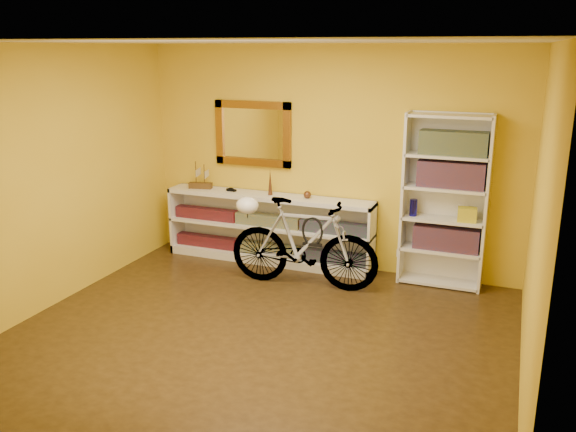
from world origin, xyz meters
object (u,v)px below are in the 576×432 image
at_px(console_unit, 268,229).
at_px(helmet, 247,205).
at_px(bicycle, 303,243).
at_px(bookcase, 444,202).

xyz_separation_m(console_unit, helmet, (0.02, -0.63, 0.45)).
distance_m(console_unit, bicycle, 0.89).
relative_size(bicycle, helmet, 6.72).
bearing_deg(bicycle, console_unit, 44.48).
bearing_deg(console_unit, helmet, -88.20).
relative_size(bookcase, bicycle, 1.12).
distance_m(bicycle, helmet, 0.75).
height_order(bicycle, helmet, bicycle).
height_order(bookcase, helmet, bookcase).
xyz_separation_m(console_unit, bookcase, (2.06, 0.03, 0.52)).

